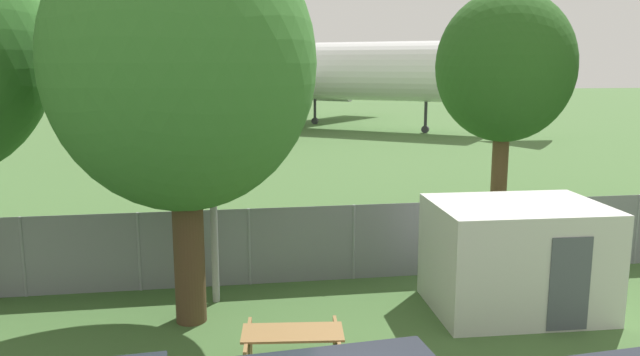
# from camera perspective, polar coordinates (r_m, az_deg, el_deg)

# --- Properties ---
(perimeter_fence) EXTENTS (56.07, 0.07, 1.87)m
(perimeter_fence) POSITION_cam_1_polar(r_m,az_deg,el_deg) (15.05, -6.49, -6.27)
(perimeter_fence) COLOR gray
(perimeter_fence) RESTS_ON ground
(airplane) EXTENTS (34.42, 27.10, 13.71)m
(airplane) POSITION_cam_1_polar(r_m,az_deg,el_deg) (51.78, -0.79, 9.71)
(airplane) COLOR white
(airplane) RESTS_ON ground
(portable_cabin) EXTENTS (3.63, 2.69, 2.33)m
(portable_cabin) POSITION_cam_1_polar(r_m,az_deg,el_deg) (14.08, 17.46, -6.90)
(portable_cabin) COLOR silver
(portable_cabin) RESTS_ON ground
(picnic_bench_near_cabin) EXTENTS (1.87, 1.58, 0.76)m
(picnic_bench_near_cabin) POSITION_cam_1_polar(r_m,az_deg,el_deg) (11.03, -2.51, -15.20)
(picnic_bench_near_cabin) COLOR olive
(picnic_bench_near_cabin) RESTS_ON ground
(tree_behind_benches) EXTENTS (4.23, 4.23, 7.49)m
(tree_behind_benches) POSITION_cam_1_polar(r_m,az_deg,el_deg) (20.26, 16.55, 9.66)
(tree_behind_benches) COLOR brown
(tree_behind_benches) RESTS_ON ground
(tree_far_right) EXTENTS (5.20, 5.20, 8.11)m
(tree_far_right) POSITION_cam_1_polar(r_m,az_deg,el_deg) (12.44, -12.53, 10.07)
(tree_far_right) COLOR #4C3823
(tree_far_right) RESTS_ON ground
(light_mast) EXTENTS (0.44, 0.44, 7.63)m
(light_mast) POSITION_cam_1_polar(r_m,az_deg,el_deg) (13.44, -10.05, 7.84)
(light_mast) COLOR #99999E
(light_mast) RESTS_ON ground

